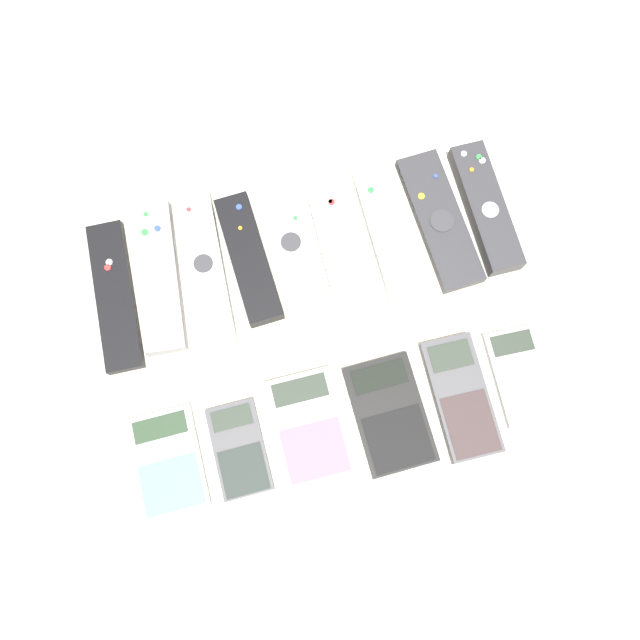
{
  "coord_description": "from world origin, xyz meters",
  "views": [
    {
      "loc": [
        -0.04,
        -0.16,
        0.79
      ],
      "look_at": [
        0.0,
        0.03,
        0.01
      ],
      "focal_mm": 35.0,
      "sensor_mm": 36.0,
      "label": 1
    }
  ],
  "objects_px": {
    "calculator_4": "(461,397)",
    "remote_4": "(292,249)",
    "remote_3": "(249,259)",
    "calculator_5": "(520,375)",
    "remote_6": "(390,230)",
    "remote_2": "(206,270)",
    "calculator_0": "(168,461)",
    "calculator_1": "(239,449)",
    "remote_1": "(159,277)",
    "calculator_3": "(390,414)",
    "calculator_2": "(309,426)",
    "remote_5": "(341,244)",
    "remote_7": "(439,220)",
    "remote_8": "(485,208)",
    "remote_0": "(115,296)"
  },
  "relations": [
    {
      "from": "calculator_4",
      "to": "remote_4",
      "type": "bearing_deg",
      "value": 124.08
    },
    {
      "from": "remote_3",
      "to": "calculator_5",
      "type": "relative_size",
      "value": 1.47
    },
    {
      "from": "remote_4",
      "to": "calculator_5",
      "type": "relative_size",
      "value": 1.3
    },
    {
      "from": "remote_6",
      "to": "remote_2",
      "type": "bearing_deg",
      "value": 178.61
    },
    {
      "from": "calculator_0",
      "to": "calculator_1",
      "type": "relative_size",
      "value": 1.09
    },
    {
      "from": "remote_4",
      "to": "calculator_5",
      "type": "xyz_separation_m",
      "value": [
        0.24,
        -0.23,
        -0.0
      ]
    },
    {
      "from": "calculator_1",
      "to": "remote_6",
      "type": "bearing_deg",
      "value": 41.34
    },
    {
      "from": "remote_1",
      "to": "remote_3",
      "type": "height_order",
      "value": "remote_3"
    },
    {
      "from": "calculator_3",
      "to": "calculator_4",
      "type": "distance_m",
      "value": 0.09
    },
    {
      "from": "calculator_3",
      "to": "calculator_2",
      "type": "bearing_deg",
      "value": 173.35
    },
    {
      "from": "remote_5",
      "to": "calculator_1",
      "type": "xyz_separation_m",
      "value": [
        -0.19,
        -0.23,
        -0.01
      ]
    },
    {
      "from": "calculator_5",
      "to": "remote_5",
      "type": "bearing_deg",
      "value": 130.16
    },
    {
      "from": "calculator_2",
      "to": "calculator_5",
      "type": "height_order",
      "value": "calculator_2"
    },
    {
      "from": "calculator_3",
      "to": "calculator_0",
      "type": "bearing_deg",
      "value": 176.54
    },
    {
      "from": "remote_1",
      "to": "calculator_2",
      "type": "distance_m",
      "value": 0.28
    },
    {
      "from": "remote_5",
      "to": "calculator_4",
      "type": "relative_size",
      "value": 1.03
    },
    {
      "from": "remote_4",
      "to": "remote_7",
      "type": "height_order",
      "value": "same"
    },
    {
      "from": "remote_5",
      "to": "remote_6",
      "type": "height_order",
      "value": "remote_5"
    },
    {
      "from": "remote_5",
      "to": "calculator_2",
      "type": "height_order",
      "value": "remote_5"
    },
    {
      "from": "remote_2",
      "to": "calculator_4",
      "type": "distance_m",
      "value": 0.37
    },
    {
      "from": "remote_4",
      "to": "calculator_4",
      "type": "height_order",
      "value": "same"
    },
    {
      "from": "remote_3",
      "to": "calculator_0",
      "type": "relative_size",
      "value": 1.43
    },
    {
      "from": "remote_1",
      "to": "remote_5",
      "type": "distance_m",
      "value": 0.24
    },
    {
      "from": "remote_3",
      "to": "remote_7",
      "type": "xyz_separation_m",
      "value": [
        0.26,
        -0.0,
        -0.0
      ]
    },
    {
      "from": "remote_5",
      "to": "calculator_1",
      "type": "distance_m",
      "value": 0.29
    },
    {
      "from": "remote_4",
      "to": "remote_2",
      "type": "bearing_deg",
      "value": -177.78
    },
    {
      "from": "remote_7",
      "to": "calculator_2",
      "type": "bearing_deg",
      "value": -139.75
    },
    {
      "from": "remote_7",
      "to": "calculator_5",
      "type": "relative_size",
      "value": 1.62
    },
    {
      "from": "remote_5",
      "to": "remote_1",
      "type": "bearing_deg",
      "value": 177.49
    },
    {
      "from": "calculator_5",
      "to": "remote_3",
      "type": "bearing_deg",
      "value": 144.11
    },
    {
      "from": "remote_8",
      "to": "calculator_4",
      "type": "height_order",
      "value": "remote_8"
    },
    {
      "from": "calculator_1",
      "to": "calculator_2",
      "type": "relative_size",
      "value": 0.86
    },
    {
      "from": "remote_7",
      "to": "calculator_3",
      "type": "relative_size",
      "value": 1.39
    },
    {
      "from": "remote_0",
      "to": "calculator_1",
      "type": "xyz_separation_m",
      "value": [
        0.12,
        -0.23,
        -0.0
      ]
    },
    {
      "from": "remote_8",
      "to": "calculator_2",
      "type": "xyz_separation_m",
      "value": [
        -0.3,
        -0.23,
        -0.0
      ]
    },
    {
      "from": "calculator_0",
      "to": "remote_5",
      "type": "bearing_deg",
      "value": 37.93
    },
    {
      "from": "calculator_3",
      "to": "calculator_4",
      "type": "height_order",
      "value": "calculator_4"
    },
    {
      "from": "calculator_0",
      "to": "calculator_5",
      "type": "relative_size",
      "value": 1.03
    },
    {
      "from": "remote_0",
      "to": "remote_6",
      "type": "xyz_separation_m",
      "value": [
        0.37,
        0.01,
        0.0
      ]
    },
    {
      "from": "calculator_4",
      "to": "remote_5",
      "type": "bearing_deg",
      "value": 112.9
    },
    {
      "from": "remote_0",
      "to": "calculator_2",
      "type": "height_order",
      "value": "same"
    },
    {
      "from": "remote_4",
      "to": "remote_5",
      "type": "height_order",
      "value": "remote_5"
    },
    {
      "from": "calculator_4",
      "to": "remote_7",
      "type": "bearing_deg",
      "value": 80.44
    },
    {
      "from": "calculator_2",
      "to": "calculator_1",
      "type": "bearing_deg",
      "value": -176.58
    },
    {
      "from": "remote_1",
      "to": "calculator_1",
      "type": "height_order",
      "value": "remote_1"
    },
    {
      "from": "remote_3",
      "to": "calculator_3",
      "type": "relative_size",
      "value": 1.26
    },
    {
      "from": "remote_5",
      "to": "calculator_0",
      "type": "relative_size",
      "value": 1.25
    },
    {
      "from": "remote_0",
      "to": "calculator_0",
      "type": "height_order",
      "value": "remote_0"
    },
    {
      "from": "remote_3",
      "to": "remote_7",
      "type": "bearing_deg",
      "value": -4.78
    },
    {
      "from": "remote_2",
      "to": "calculator_1",
      "type": "xyz_separation_m",
      "value": [
        -0.0,
        -0.24,
        -0.01
      ]
    }
  ]
}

